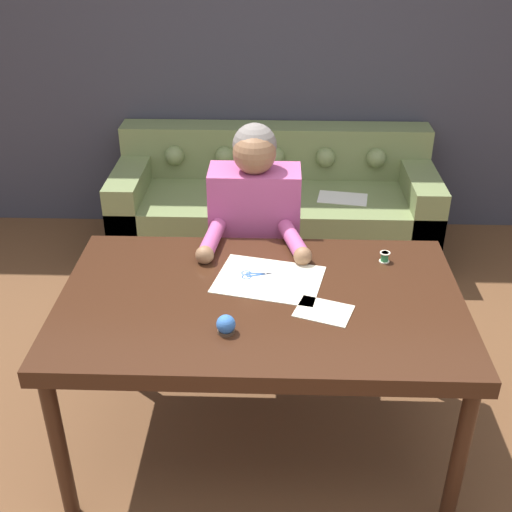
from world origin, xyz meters
TOP-DOWN VIEW (x-y plane):
  - ground_plane at (0.00, 0.00)m, footprint 16.00×16.00m
  - wall_back at (0.00, 2.33)m, footprint 8.00×0.06m
  - dining_table at (-0.06, 0.11)m, footprint 1.60×0.97m
  - couch at (-0.02, 1.91)m, footprint 2.08×0.81m
  - person at (-0.11, 0.76)m, footprint 0.50×0.58m
  - pattern_paper_main at (-0.03, 0.24)m, footprint 0.48×0.40m
  - pattern_paper_offcut at (0.18, 0.01)m, footprint 0.25×0.21m
  - scissors at (-0.08, 0.27)m, footprint 0.23×0.09m
  - thread_spool at (0.46, 0.40)m, footprint 0.04×0.04m
  - pin_cushion at (-0.18, -0.13)m, footprint 0.07×0.07m

SIDE VIEW (x-z plane):
  - ground_plane at x=0.00m, z-range 0.00..0.00m
  - couch at x=-0.02m, z-range -0.10..0.69m
  - person at x=-0.11m, z-range 0.01..1.27m
  - dining_table at x=-0.06m, z-range 0.32..1.09m
  - pattern_paper_main at x=-0.03m, z-range 0.77..0.77m
  - pattern_paper_offcut at x=0.18m, z-range 0.77..0.77m
  - scissors at x=-0.08m, z-range 0.77..0.78m
  - thread_spool at x=0.46m, z-range 0.77..0.81m
  - pin_cushion at x=-0.18m, z-range 0.77..0.84m
  - wall_back at x=0.00m, z-range 0.00..2.60m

